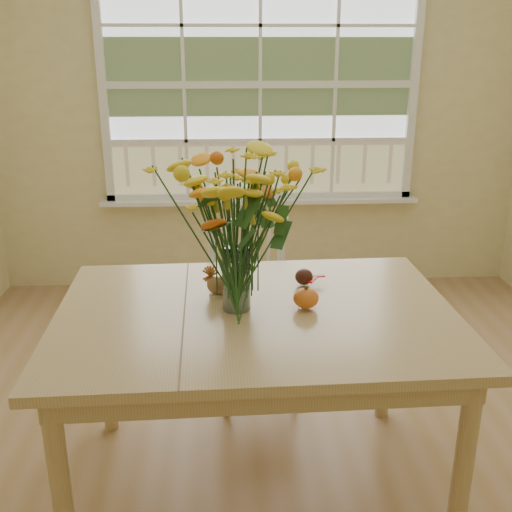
{
  "coord_description": "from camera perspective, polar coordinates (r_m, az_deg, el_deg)",
  "views": [
    {
      "loc": [
        -0.27,
        -2.27,
        1.83
      ],
      "look_at": [
        -0.16,
        -0.11,
        1.06
      ],
      "focal_mm": 42.0,
      "sensor_mm": 36.0,
      "label": 1
    }
  ],
  "objects": [
    {
      "name": "floor",
      "position": [
        2.93,
        3.11,
        -19.2
      ],
      "size": [
        4.0,
        4.5,
        0.01
      ],
      "primitive_type": "cube",
      "color": "#A27B4E",
      "rests_on": "ground"
    },
    {
      "name": "pumpkin",
      "position": [
        2.37,
        4.78,
        -4.12
      ],
      "size": [
        0.1,
        0.1,
        0.08
      ],
      "primitive_type": "ellipsoid",
      "color": "orange",
      "rests_on": "dining_table"
    },
    {
      "name": "windsor_chair",
      "position": [
        3.22,
        -0.43,
        -4.3
      ],
      "size": [
        0.5,
        0.49,
        0.94
      ],
      "rotation": [
        0.0,
        0.0,
        0.18
      ],
      "color": "white",
      "rests_on": "floor"
    },
    {
      "name": "window",
      "position": [
        4.5,
        0.41,
        15.78
      ],
      "size": [
        2.42,
        0.12,
        1.74
      ],
      "color": "silver",
      "rests_on": "wall_back"
    },
    {
      "name": "dark_gourd",
      "position": [
        2.6,
        4.59,
        -2.06
      ],
      "size": [
        0.13,
        0.11,
        0.07
      ],
      "color": "#38160F",
      "rests_on": "dining_table"
    },
    {
      "name": "flower_vase",
      "position": [
        2.25,
        -1.95,
        3.65
      ],
      "size": [
        0.52,
        0.52,
        0.62
      ],
      "color": "white",
      "rests_on": "dining_table"
    },
    {
      "name": "wall_back",
      "position": [
        4.55,
        0.37,
        13.53
      ],
      "size": [
        4.0,
        0.02,
        2.7
      ],
      "primitive_type": "cube",
      "color": "#D4C488",
      "rests_on": "floor"
    },
    {
      "name": "dining_table",
      "position": [
        2.4,
        0.03,
        -7.19
      ],
      "size": [
        1.6,
        1.16,
        0.84
      ],
      "rotation": [
        0.0,
        0.0,
        0.03
      ],
      "color": "tan",
      "rests_on": "floor"
    },
    {
      "name": "turkey_figurine",
      "position": [
        2.48,
        -3.67,
        -2.82
      ],
      "size": [
        0.11,
        0.09,
        0.12
      ],
      "rotation": [
        0.0,
        0.0,
        -0.33
      ],
      "color": "#CCB78C",
      "rests_on": "dining_table"
    }
  ]
}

